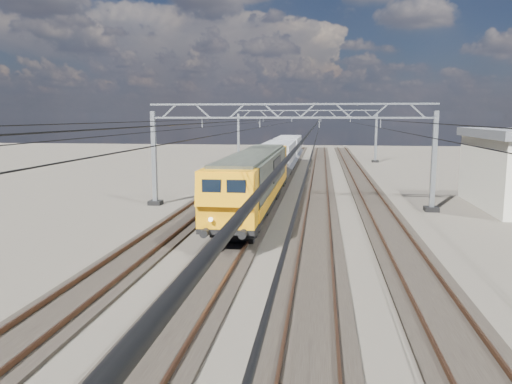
# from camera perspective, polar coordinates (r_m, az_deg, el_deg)

# --- Properties ---
(ground) EXTENTS (160.00, 160.00, 0.00)m
(ground) POSITION_cam_1_polar(r_m,az_deg,el_deg) (30.54, 3.23, -3.17)
(ground) COLOR black
(ground) RESTS_ON ground
(track_outer_west) EXTENTS (2.60, 140.00, 0.30)m
(track_outer_west) POSITION_cam_1_polar(r_m,az_deg,el_deg) (31.53, -7.72, -2.73)
(track_outer_west) COLOR black
(track_outer_west) RESTS_ON ground
(track_loco) EXTENTS (2.60, 140.00, 0.30)m
(track_loco) POSITION_cam_1_polar(r_m,az_deg,el_deg) (30.73, -0.49, -2.94)
(track_loco) COLOR black
(track_loco) RESTS_ON ground
(track_inner_east) EXTENTS (2.60, 140.00, 0.30)m
(track_inner_east) POSITION_cam_1_polar(r_m,az_deg,el_deg) (30.45, 6.99, -3.12)
(track_inner_east) COLOR black
(track_inner_east) RESTS_ON ground
(track_outer_east) EXTENTS (2.60, 140.00, 0.30)m
(track_outer_east) POSITION_cam_1_polar(r_m,az_deg,el_deg) (30.68, 14.49, -3.24)
(track_outer_east) COLOR black
(track_outer_east) RESTS_ON ground
(catenary_gantry_mid) EXTENTS (19.90, 0.90, 7.11)m
(catenary_gantry_mid) POSITION_cam_1_polar(r_m,az_deg,el_deg) (33.97, 3.79, 4.68)
(catenary_gantry_mid) COLOR #959DA2
(catenary_gantry_mid) RESTS_ON ground
(catenary_gantry_far) EXTENTS (19.90, 0.90, 7.11)m
(catenary_gantry_far) POSITION_cam_1_polar(r_m,az_deg,el_deg) (69.89, 5.74, 6.68)
(catenary_gantry_far) COLOR #959DA2
(catenary_gantry_far) RESTS_ON ground
(overhead_wires) EXTENTS (12.03, 140.00, 0.53)m
(overhead_wires) POSITION_cam_1_polar(r_m,az_deg,el_deg) (37.88, 4.22, 7.87)
(overhead_wires) COLOR black
(overhead_wires) RESTS_ON ground
(locomotive) EXTENTS (2.76, 21.10, 3.62)m
(locomotive) POSITION_cam_1_polar(r_m,az_deg,el_deg) (31.80, -0.13, 1.56)
(locomotive) COLOR black
(locomotive) RESTS_ON ground
(hopper_wagon_lead) EXTENTS (3.38, 13.00, 3.25)m
(hopper_wagon_lead) POSITION_cam_1_polar(r_m,az_deg,el_deg) (49.31, 2.61, 3.97)
(hopper_wagon_lead) COLOR black
(hopper_wagon_lead) RESTS_ON ground
(hopper_wagon_mid) EXTENTS (3.38, 13.00, 3.25)m
(hopper_wagon_mid) POSITION_cam_1_polar(r_m,az_deg,el_deg) (63.44, 3.71, 5.00)
(hopper_wagon_mid) COLOR black
(hopper_wagon_mid) RESTS_ON ground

